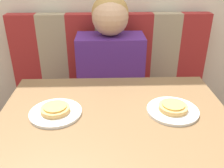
# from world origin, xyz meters

# --- Properties ---
(booth_seat) EXTENTS (1.39, 0.52, 0.43)m
(booth_seat) POSITION_xyz_m (0.00, 0.63, 0.21)
(booth_seat) COLOR #5B1919
(booth_seat) RESTS_ON ground_plane
(booth_backrest) EXTENTS (1.39, 0.09, 0.59)m
(booth_backrest) POSITION_xyz_m (-0.00, 0.85, 0.72)
(booth_backrest) COLOR maroon
(booth_backrest) RESTS_ON booth_seat
(dining_table) EXTENTS (0.94, 0.67, 0.78)m
(dining_table) POSITION_xyz_m (0.00, 0.00, 0.66)
(dining_table) COLOR brown
(dining_table) RESTS_ON ground_plane
(person) EXTENTS (0.42, 0.25, 0.74)m
(person) POSITION_xyz_m (0.00, 0.63, 0.79)
(person) COLOR #4C237A
(person) RESTS_ON booth_seat
(plate_left) EXTENTS (0.21, 0.21, 0.01)m
(plate_left) POSITION_xyz_m (-0.24, -0.00, 0.78)
(plate_left) COLOR white
(plate_left) RESTS_ON dining_table
(plate_right) EXTENTS (0.21, 0.21, 0.01)m
(plate_right) POSITION_xyz_m (0.24, -0.00, 0.78)
(plate_right) COLOR white
(plate_right) RESTS_ON dining_table
(pizza_left) EXTENTS (0.12, 0.12, 0.03)m
(pizza_left) POSITION_xyz_m (-0.24, -0.00, 0.80)
(pizza_left) COLOR tan
(pizza_left) RESTS_ON plate_left
(pizza_right) EXTENTS (0.12, 0.12, 0.03)m
(pizza_right) POSITION_xyz_m (0.24, -0.00, 0.80)
(pizza_right) COLOR tan
(pizza_right) RESTS_ON plate_right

